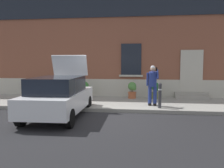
{
  "coord_description": "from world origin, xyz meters",
  "views": [
    {
      "loc": [
        1.42,
        -8.46,
        2.02
      ],
      "look_at": [
        0.03,
        1.6,
        1.1
      ],
      "focal_mm": 37.95,
      "sensor_mm": 36.0,
      "label": 1
    }
  ],
  "objects_px": {
    "hatchback_car_white": "(59,96)",
    "planter_cream": "(85,89)",
    "planter_charcoal": "(39,88)",
    "person_on_phone": "(153,83)",
    "planter_terracotta": "(132,90)",
    "bollard_near_person": "(160,95)",
    "planter_olive": "(156,90)",
    "bollard_far_left": "(83,93)"
  },
  "relations": [
    {
      "from": "hatchback_car_white",
      "to": "planter_cream",
      "type": "height_order",
      "value": "hatchback_car_white"
    },
    {
      "from": "planter_charcoal",
      "to": "planter_cream",
      "type": "distance_m",
      "value": 2.56
    },
    {
      "from": "hatchback_car_white",
      "to": "person_on_phone",
      "type": "xyz_separation_m",
      "value": [
        3.47,
        2.0,
        0.35
      ]
    },
    {
      "from": "hatchback_car_white",
      "to": "planter_terracotta",
      "type": "bearing_deg",
      "value": 58.16
    },
    {
      "from": "bollard_near_person",
      "to": "planter_cream",
      "type": "distance_m",
      "value": 4.59
    },
    {
      "from": "planter_charcoal",
      "to": "planter_cream",
      "type": "xyz_separation_m",
      "value": [
        2.56,
        0.06,
        0.0
      ]
    },
    {
      "from": "bollard_near_person",
      "to": "planter_olive",
      "type": "bearing_deg",
      "value": 91.39
    },
    {
      "from": "planter_cream",
      "to": "planter_terracotta",
      "type": "relative_size",
      "value": 1.0
    },
    {
      "from": "bollard_far_left",
      "to": "planter_olive",
      "type": "bearing_deg",
      "value": 38.14
    },
    {
      "from": "bollard_far_left",
      "to": "person_on_phone",
      "type": "relative_size",
      "value": 0.6
    },
    {
      "from": "planter_terracotta",
      "to": "planter_olive",
      "type": "xyz_separation_m",
      "value": [
        1.2,
        -0.01,
        0.0
      ]
    },
    {
      "from": "hatchback_car_white",
      "to": "planter_cream",
      "type": "bearing_deg",
      "value": 90.87
    },
    {
      "from": "hatchback_car_white",
      "to": "bollard_near_person",
      "type": "bearing_deg",
      "value": 21.89
    },
    {
      "from": "bollard_far_left",
      "to": "planter_charcoal",
      "type": "bearing_deg",
      "value": 141.53
    },
    {
      "from": "bollard_far_left",
      "to": "planter_olive",
      "type": "xyz_separation_m",
      "value": [
        3.19,
        2.5,
        -0.11
      ]
    },
    {
      "from": "planter_charcoal",
      "to": "hatchback_car_white",
      "type": "bearing_deg",
      "value": -56.72
    },
    {
      "from": "bollard_near_person",
      "to": "planter_olive",
      "type": "distance_m",
      "value": 2.51
    },
    {
      "from": "bollard_near_person",
      "to": "planter_terracotta",
      "type": "height_order",
      "value": "bollard_near_person"
    },
    {
      "from": "bollard_far_left",
      "to": "planter_terracotta",
      "type": "distance_m",
      "value": 3.21
    },
    {
      "from": "planter_terracotta",
      "to": "bollard_far_left",
      "type": "bearing_deg",
      "value": -128.42
    },
    {
      "from": "person_on_phone",
      "to": "planter_charcoal",
      "type": "height_order",
      "value": "person_on_phone"
    },
    {
      "from": "hatchback_car_white",
      "to": "planter_charcoal",
      "type": "bearing_deg",
      "value": 123.28
    },
    {
      "from": "planter_terracotta",
      "to": "planter_olive",
      "type": "distance_m",
      "value": 1.2
    },
    {
      "from": "planter_charcoal",
      "to": "planter_cream",
      "type": "height_order",
      "value": "same"
    },
    {
      "from": "planter_olive",
      "to": "person_on_phone",
      "type": "bearing_deg",
      "value": -96.34
    },
    {
      "from": "planter_charcoal",
      "to": "planter_olive",
      "type": "distance_m",
      "value": 6.31
    },
    {
      "from": "hatchback_car_white",
      "to": "planter_cream",
      "type": "relative_size",
      "value": 4.79
    },
    {
      "from": "hatchback_car_white",
      "to": "planter_cream",
      "type": "xyz_separation_m",
      "value": [
        -0.06,
        4.05,
        -0.19
      ]
    },
    {
      "from": "bollard_near_person",
      "to": "planter_olive",
      "type": "relative_size",
      "value": 1.22
    },
    {
      "from": "planter_cream",
      "to": "planter_olive",
      "type": "distance_m",
      "value": 3.76
    },
    {
      "from": "person_on_phone",
      "to": "bollard_near_person",
      "type": "bearing_deg",
      "value": -69.5
    },
    {
      "from": "bollard_far_left",
      "to": "planter_terracotta",
      "type": "bearing_deg",
      "value": 51.58
    },
    {
      "from": "planter_cream",
      "to": "hatchback_car_white",
      "type": "bearing_deg",
      "value": -89.13
    },
    {
      "from": "planter_cream",
      "to": "person_on_phone",
      "type": "bearing_deg",
      "value": -30.07
    },
    {
      "from": "hatchback_car_white",
      "to": "bollard_near_person",
      "type": "relative_size",
      "value": 3.94
    },
    {
      "from": "planter_charcoal",
      "to": "planter_terracotta",
      "type": "distance_m",
      "value": 5.11
    },
    {
      "from": "planter_charcoal",
      "to": "planter_terracotta",
      "type": "xyz_separation_m",
      "value": [
        5.11,
        0.03,
        0.0
      ]
    },
    {
      "from": "hatchback_car_white",
      "to": "bollard_far_left",
      "type": "height_order",
      "value": "hatchback_car_white"
    },
    {
      "from": "bollard_near_person",
      "to": "planter_terracotta",
      "type": "xyz_separation_m",
      "value": [
        -1.26,
        2.51,
        -0.11
      ]
    },
    {
      "from": "person_on_phone",
      "to": "planter_charcoal",
      "type": "xyz_separation_m",
      "value": [
        -6.09,
        1.98,
        -0.55
      ]
    },
    {
      "from": "bollard_near_person",
      "to": "bollard_far_left",
      "type": "height_order",
      "value": "same"
    },
    {
      "from": "planter_cream",
      "to": "planter_olive",
      "type": "bearing_deg",
      "value": -0.55
    }
  ]
}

